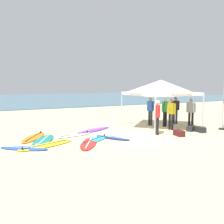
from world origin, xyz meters
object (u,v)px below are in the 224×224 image
at_px(surfboard_orange, 34,137).
at_px(person_yellow, 171,112).
at_px(gear_bag_near_tent, 179,133).
at_px(person_grey, 191,111).
at_px(surfboard_white, 75,135).
at_px(person_green, 165,110).
at_px(surfboard_navy, 112,138).
at_px(surfboard_yellow, 46,145).
at_px(gear_bag_on_sand, 200,129).
at_px(surfboard_teal, 43,141).
at_px(person_blue, 150,109).
at_px(gear_bag_by_pole, 191,128).
at_px(person_black, 175,108).
at_px(person_red, 158,115).
at_px(surfboard_red, 89,143).
at_px(canopy_tent, 161,86).
at_px(surfboard_cyan, 95,140).
at_px(surfboard_blue, 24,148).
at_px(surfboard_purple, 94,130).

bearing_deg(surfboard_orange, person_yellow, -10.80).
xyz_separation_m(person_yellow, gear_bag_near_tent, (-0.76, -1.47, -0.85)).
bearing_deg(person_grey, surfboard_white, 172.21).
bearing_deg(person_green, surfboard_navy, -161.58).
height_order(surfboard_yellow, gear_bag_on_sand, gear_bag_on_sand).
relative_size(surfboard_teal, gear_bag_near_tent, 4.39).
height_order(person_green, person_blue, same).
bearing_deg(person_yellow, gear_bag_on_sand, -54.79).
distance_m(surfboard_teal, gear_bag_by_pole, 7.68).
bearing_deg(surfboard_yellow, person_black, 12.39).
relative_size(surfboard_navy, person_red, 1.09).
distance_m(surfboard_red, person_blue, 5.90).
height_order(surfboard_navy, person_black, person_black).
relative_size(surfboard_yellow, surfboard_navy, 1.41).
relative_size(surfboard_orange, person_yellow, 1.39).
xyz_separation_m(canopy_tent, surfboard_white, (-5.26, -0.06, -2.35)).
bearing_deg(surfboard_red, person_blue, 27.54).
bearing_deg(surfboard_red, person_yellow, 10.19).
bearing_deg(surfboard_yellow, gear_bag_by_pole, -2.69).
relative_size(canopy_tent, person_red, 2.00).
bearing_deg(person_blue, surfboard_teal, -168.98).
relative_size(surfboard_cyan, gear_bag_on_sand, 3.42).
bearing_deg(person_red, person_yellow, 25.51).
height_order(surfboard_teal, person_yellow, person_yellow).
bearing_deg(canopy_tent, gear_bag_by_pole, -69.01).
bearing_deg(surfboard_cyan, surfboard_blue, -178.84).
distance_m(surfboard_navy, gear_bag_near_tent, 3.29).
xyz_separation_m(surfboard_purple, person_black, (5.46, -0.31, 0.95)).
distance_m(surfboard_cyan, gear_bag_near_tent, 4.15).
bearing_deg(gear_bag_by_pole, canopy_tent, 110.99).
bearing_deg(person_red, surfboard_teal, 167.98).
bearing_deg(person_red, surfboard_yellow, 177.06).
distance_m(surfboard_white, person_black, 6.91).
xyz_separation_m(surfboard_yellow, surfboard_orange, (-0.16, 1.79, 0.00)).
bearing_deg(surfboard_navy, person_red, -6.26).
height_order(person_blue, gear_bag_by_pole, person_blue).
bearing_deg(surfboard_teal, person_black, 6.81).
distance_m(person_green, person_yellow, 1.04).
relative_size(person_blue, person_black, 1.00).
bearing_deg(surfboard_teal, person_yellow, -3.58).
bearing_deg(gear_bag_near_tent, person_grey, 33.16).
bearing_deg(person_grey, surfboard_blue, -176.71).
height_order(surfboard_purple, gear_bag_on_sand, gear_bag_on_sand).
height_order(canopy_tent, surfboard_white, canopy_tent).
xyz_separation_m(canopy_tent, person_yellow, (-0.04, -0.97, -1.40)).
relative_size(surfboard_blue, person_green, 1.11).
distance_m(surfboard_navy, surfboard_purple, 2.20).
height_order(person_red, person_grey, same).
xyz_separation_m(surfboard_blue, gear_bag_by_pole, (8.54, -0.26, 0.10)).
height_order(surfboard_white, surfboard_navy, same).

